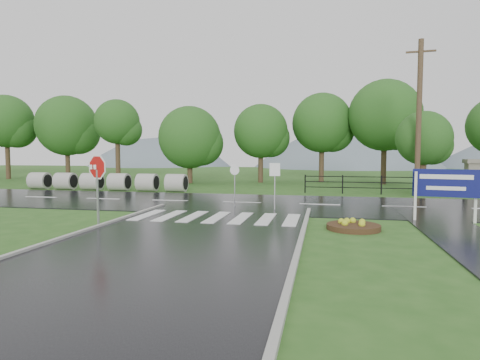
# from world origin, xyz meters

# --- Properties ---
(ground) EXTENTS (120.00, 120.00, 0.00)m
(ground) POSITION_xyz_m (0.00, 0.00, 0.00)
(ground) COLOR #2B581D
(ground) RESTS_ON ground
(main_road) EXTENTS (90.00, 8.00, 0.04)m
(main_road) POSITION_xyz_m (0.00, 10.00, 0.00)
(main_road) COLOR black
(main_road) RESTS_ON ground
(walkway) EXTENTS (2.20, 11.00, 0.04)m
(walkway) POSITION_xyz_m (8.50, 4.00, 0.00)
(walkway) COLOR black
(walkway) RESTS_ON ground
(crosswalk) EXTENTS (6.50, 2.80, 0.02)m
(crosswalk) POSITION_xyz_m (0.00, 5.00, 0.06)
(crosswalk) COLOR silver
(crosswalk) RESTS_ON ground
(curb_right) EXTENTS (0.15, 24.00, 0.12)m
(curb_right) POSITION_xyz_m (3.55, -4.00, 0.00)
(curb_right) COLOR #A3A39B
(curb_right) RESTS_ON ground
(pillar_west) EXTENTS (1.00, 1.00, 2.24)m
(pillar_west) POSITION_xyz_m (13.00, 16.00, 1.18)
(pillar_west) COLOR gray
(pillar_west) RESTS_ON ground
(fence_west) EXTENTS (9.58, 0.08, 1.20)m
(fence_west) POSITION_xyz_m (7.75, 16.00, 0.72)
(fence_west) COLOR black
(fence_west) RESTS_ON ground
(hills) EXTENTS (102.00, 48.00, 48.00)m
(hills) POSITION_xyz_m (3.49, 65.00, -15.54)
(hills) COLOR slate
(hills) RESTS_ON ground
(treeline) EXTENTS (83.20, 5.20, 10.00)m
(treeline) POSITION_xyz_m (1.00, 24.00, 0.00)
(treeline) COLOR #1F5219
(treeline) RESTS_ON ground
(culvert_pipes) EXTENTS (11.80, 1.20, 1.20)m
(culvert_pipes) POSITION_xyz_m (-10.77, 15.00, 0.60)
(culvert_pipes) COLOR #9E9B93
(culvert_pipes) RESTS_ON ground
(stop_sign) EXTENTS (1.16, 0.43, 2.75)m
(stop_sign) POSITION_xyz_m (-3.73, 2.49, 1.91)
(stop_sign) COLOR #939399
(stop_sign) RESTS_ON ground
(estate_billboard) EXTENTS (2.29, 0.46, 2.02)m
(estate_billboard) POSITION_xyz_m (8.72, 6.00, 1.39)
(estate_billboard) COLOR silver
(estate_billboard) RESTS_ON ground
(flower_bed) EXTENTS (1.83, 1.83, 0.37)m
(flower_bed) POSITION_xyz_m (5.22, 3.76, 0.14)
(flower_bed) COLOR #332111
(flower_bed) RESTS_ON ground
(reg_sign_small) EXTENTS (0.48, 0.10, 2.17)m
(reg_sign_small) POSITION_xyz_m (2.00, 7.76, 1.54)
(reg_sign_small) COLOR #939399
(reg_sign_small) RESTS_ON ground
(reg_sign_round) EXTENTS (0.47, 0.09, 2.04)m
(reg_sign_round) POSITION_xyz_m (-0.04, 8.47, 1.31)
(reg_sign_round) COLOR #939399
(reg_sign_round) RESTS_ON ground
(utility_pole_east) EXTENTS (1.67, 0.31, 9.36)m
(utility_pole_east) POSITION_xyz_m (9.73, 15.50, 4.76)
(utility_pole_east) COLOR #473523
(utility_pole_east) RESTS_ON ground
(entrance_tree_left) EXTENTS (3.51, 3.51, 5.33)m
(entrance_tree_left) POSITION_xyz_m (10.48, 17.50, 3.55)
(entrance_tree_left) COLOR #3D2B1C
(entrance_tree_left) RESTS_ON ground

